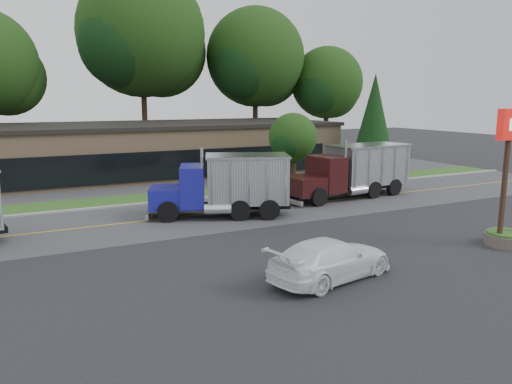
# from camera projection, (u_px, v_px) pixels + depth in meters

# --- Properties ---
(ground) EXTENTS (140.00, 140.00, 0.00)m
(ground) POSITION_uv_depth(u_px,v_px,m) (270.00, 264.00, 19.52)
(ground) COLOR #303035
(ground) RESTS_ON ground
(road) EXTENTS (60.00, 8.00, 0.02)m
(road) POSITION_uv_depth(u_px,v_px,m) (192.00, 216.00, 27.42)
(road) COLOR #505055
(road) RESTS_ON ground
(center_line) EXTENTS (60.00, 0.12, 0.01)m
(center_line) POSITION_uv_depth(u_px,v_px,m) (192.00, 216.00, 27.42)
(center_line) COLOR gold
(center_line) RESTS_ON ground
(curb) EXTENTS (60.00, 0.30, 0.12)m
(curb) POSITION_uv_depth(u_px,v_px,m) (169.00, 202.00, 31.10)
(curb) COLOR #9E9E99
(curb) RESTS_ON ground
(grass_verge) EXTENTS (60.00, 3.40, 0.03)m
(grass_verge) POSITION_uv_depth(u_px,v_px,m) (161.00, 197.00, 32.68)
(grass_verge) COLOR #245B1F
(grass_verge) RESTS_ON ground
(far_parking) EXTENTS (60.00, 7.00, 0.02)m
(far_parking) POSITION_uv_depth(u_px,v_px,m) (142.00, 185.00, 37.06)
(far_parking) COLOR #505055
(far_parking) RESTS_ON ground
(strip_mall) EXTENTS (32.00, 12.00, 4.00)m
(strip_mall) POSITION_uv_depth(u_px,v_px,m) (147.00, 150.00, 42.84)
(strip_mall) COLOR tan
(strip_mall) RESTS_ON ground
(bilo_sign) EXTENTS (2.20, 1.90, 5.95)m
(bilo_sign) POSITION_uv_depth(u_px,v_px,m) (510.00, 200.00, 21.62)
(bilo_sign) COLOR #6B6054
(bilo_sign) RESTS_ON ground
(tree_far_c) EXTENTS (13.29, 12.51, 18.96)m
(tree_far_c) POSITION_uv_depth(u_px,v_px,m) (143.00, 39.00, 49.11)
(tree_far_c) COLOR #382619
(tree_far_c) RESTS_ON ground
(tree_far_d) EXTENTS (11.22, 10.56, 16.01)m
(tree_far_d) POSITION_uv_depth(u_px,v_px,m) (256.00, 62.00, 53.87)
(tree_far_d) COLOR #382619
(tree_far_d) RESTS_ON ground
(tree_far_e) EXTENTS (8.49, 7.99, 12.11)m
(tree_far_e) POSITION_uv_depth(u_px,v_px,m) (327.00, 86.00, 56.08)
(tree_far_e) COLOR #382619
(tree_far_e) RESTS_ON ground
(evergreen_right) EXTENTS (3.75, 3.75, 8.53)m
(evergreen_right) POSITION_uv_depth(u_px,v_px,m) (374.00, 118.00, 43.32)
(evergreen_right) COLOR #382619
(evergreen_right) RESTS_ON ground
(tree_verge) EXTENTS (3.75, 3.53, 5.35)m
(tree_verge) POSITION_uv_depth(u_px,v_px,m) (293.00, 140.00, 36.55)
(tree_verge) COLOR #382619
(tree_verge) RESTS_ON ground
(dump_truck_blue) EXTENTS (7.84, 5.04, 3.36)m
(dump_truck_blue) POSITION_uv_depth(u_px,v_px,m) (228.00, 184.00, 27.09)
(dump_truck_blue) COLOR black
(dump_truck_blue) RESTS_ON ground
(dump_truck_maroon) EXTENTS (9.29, 3.44, 3.36)m
(dump_truck_maroon) POSITION_uv_depth(u_px,v_px,m) (354.00, 169.00, 32.53)
(dump_truck_maroon) COLOR black
(dump_truck_maroon) RESTS_ON ground
(rally_car) EXTENTS (5.39, 3.11, 1.47)m
(rally_car) POSITION_uv_depth(u_px,v_px,m) (331.00, 259.00, 17.76)
(rally_car) COLOR white
(rally_car) RESTS_ON ground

